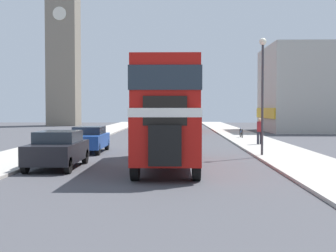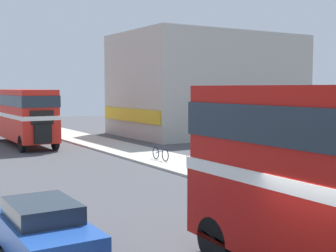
{
  "view_description": "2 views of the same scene",
  "coord_description": "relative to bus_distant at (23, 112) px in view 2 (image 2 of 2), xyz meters",
  "views": [
    {
      "loc": [
        1.1,
        -20.67,
        2.47
      ],
      "look_at": [
        0.7,
        -0.82,
        1.71
      ],
      "focal_mm": 50.0,
      "sensor_mm": 36.0,
      "label": 1
    },
    {
      "loc": [
        -7.04,
        -5.81,
        4.22
      ],
      "look_at": [
        0.7,
        6.93,
        3.0
      ],
      "focal_mm": 50.0,
      "sensor_mm": 36.0,
      "label": 2
    }
  ],
  "objects": [
    {
      "name": "bicycle_on_pavement",
      "position": [
        4.57,
        -12.27,
        -1.96
      ],
      "size": [
        0.05,
        1.76,
        0.78
      ],
      "color": "black",
      "rests_on": "sidewalk_right"
    },
    {
      "name": "car_parked_mid",
      "position": [
        -5.49,
        -23.81,
        -1.69
      ],
      "size": [
        1.73,
        4.08,
        1.45
      ],
      "color": "#1E479E",
      "rests_on": "ground_plane"
    },
    {
      "name": "pedestrian_walking",
      "position": [
        4.81,
        -19.25,
        -1.36
      ],
      "size": [
        0.34,
        0.34,
        1.71
      ],
      "color": "#282833",
      "rests_on": "sidewalk_right"
    },
    {
      "name": "bus_distant",
      "position": [
        0.0,
        0.0,
        0.0
      ],
      "size": [
        2.53,
        10.19,
        4.08
      ],
      "color": "red",
      "rests_on": "ground_plane"
    },
    {
      "name": "shop_building_block",
      "position": [
        16.71,
        -0.11,
        2.02
      ],
      "size": [
        15.92,
        10.53,
        8.93
      ],
      "color": "#B2ADA3",
      "rests_on": "ground_plane"
    }
  ]
}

